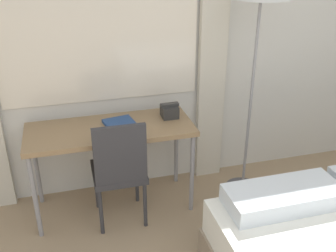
# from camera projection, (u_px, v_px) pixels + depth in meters

# --- Properties ---
(wall_back_with_window) EXTENTS (5.61, 0.13, 2.70)m
(wall_back_with_window) POSITION_uv_depth(u_px,v_px,m) (159.00, 35.00, 3.19)
(wall_back_with_window) COLOR silver
(wall_back_with_window) RESTS_ON ground_plane
(desk) EXTENTS (1.29, 0.53, 0.74)m
(desk) POSITION_uv_depth(u_px,v_px,m) (111.00, 135.00, 3.07)
(desk) COLOR #937551
(desk) RESTS_ON ground_plane
(desk_chair) EXTENTS (0.40, 0.40, 0.90)m
(desk_chair) POSITION_uv_depth(u_px,v_px,m) (119.00, 168.00, 2.96)
(desk_chair) COLOR #333338
(desk_chair) RESTS_ON ground_plane
(telephone) EXTENTS (0.15, 0.13, 0.12)m
(telephone) POSITION_uv_depth(u_px,v_px,m) (170.00, 111.00, 3.20)
(telephone) COLOR #2D2D2D
(telephone) RESTS_ON desk
(book) EXTENTS (0.26, 0.23, 0.02)m
(book) POSITION_uv_depth(u_px,v_px,m) (119.00, 123.00, 3.09)
(book) COLOR navy
(book) RESTS_ON desk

